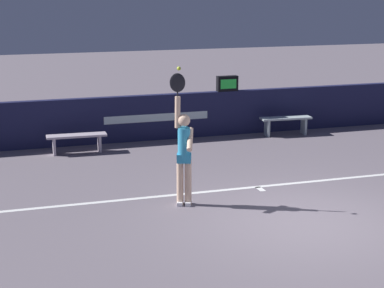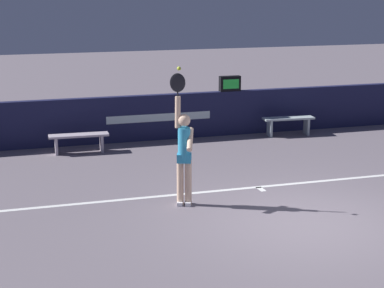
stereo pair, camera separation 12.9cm
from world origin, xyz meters
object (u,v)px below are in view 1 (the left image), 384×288
Objects in this scene: speed_display at (227,84)px; tennis_ball at (179,69)px; courtside_bench_far at (77,139)px; courtside_bench_near at (286,122)px; tennis_player at (184,151)px.

tennis_ball reaches higher than speed_display.
courtside_bench_near is at bearing 2.57° from courtside_bench_far.
tennis_player is at bearing -118.09° from speed_display.
speed_display is 1.89m from courtside_bench_near.
speed_display is at bearing 61.91° from tennis_player.
courtside_bench_near is (1.48, -0.57, -1.02)m from speed_display.
tennis_player is 4.73m from courtside_bench_far.
tennis_ball is (-2.93, -5.36, 1.15)m from speed_display.
courtside_bench_near is at bearing 47.33° from tennis_ball.
courtside_bench_near is (4.42, 4.79, -2.17)m from tennis_ball.
courtside_bench_far is (-1.34, 4.48, -0.67)m from tennis_player.
tennis_player reaches higher than courtside_bench_far.
courtside_bench_far is (-1.24, 4.54, -2.20)m from tennis_ball.
tennis_ball is 0.05× the size of courtside_bench_near.
speed_display is at bearing 61.31° from tennis_ball.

